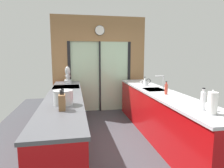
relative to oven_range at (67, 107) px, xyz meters
name	(u,v)px	position (x,y,z in m)	size (l,w,h in m)	color
ground_plane	(111,134)	(0.91, -0.65, -0.47)	(5.04, 7.60, 0.02)	#38383D
back_wall_unit	(100,59)	(0.91, 1.15, 1.07)	(2.64, 0.12, 2.70)	olive
left_counter_run	(65,123)	(0.00, -1.12, 0.01)	(0.62, 3.80, 0.92)	#AD0C0F
right_counter_run	(159,114)	(1.82, -0.95, 0.01)	(0.62, 3.80, 0.92)	#AD0C0F
sink_faucet	(162,80)	(1.97, -0.70, 0.65)	(0.19, 0.02, 0.29)	#B7BABC
oven_range	(67,107)	(0.00, 0.00, 0.00)	(0.60, 0.60, 0.92)	black
mixing_bowl	(65,93)	(0.02, -0.97, 0.51)	(0.17, 0.17, 0.08)	gray
knife_block	(62,102)	(0.02, -1.93, 0.57)	(0.08, 0.14, 0.28)	brown
stand_mixer	(68,77)	(0.02, 0.59, 0.63)	(0.17, 0.27, 0.42)	#B7BABC
stock_pot	(63,97)	(0.02, -1.65, 0.57)	(0.28, 0.28, 0.24)	#B7BABC
kettle	(145,81)	(1.80, -0.15, 0.56)	(0.27, 0.19, 0.21)	#B7BABC
soap_bottle_near	(203,100)	(1.80, -2.28, 0.59)	(0.06, 0.06, 0.29)	silver
soap_bottle_far	(166,89)	(1.80, -1.24, 0.57)	(0.06, 0.06, 0.24)	#B23D2D
paper_towel_roll	(212,103)	(1.80, -2.45, 0.60)	(0.13, 0.13, 0.30)	#B7BABC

